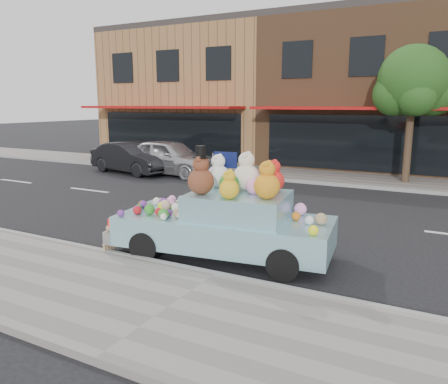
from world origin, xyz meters
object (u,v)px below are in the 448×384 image
Objects in this scene: car_silver at (169,157)px; art_car at (226,219)px; street_tree at (414,87)px; car_dark at (131,158)px.

art_car is (7.07, -8.18, 0.02)m from car_silver.
street_tree is 1.12× the size of art_car.
car_silver reaches higher than car_dark.
car_dark is at bearing 131.30° from art_car.
car_silver is at bearing 123.42° from art_car.
art_car is (8.83, -7.75, 0.10)m from car_dark.
car_silver is (-9.49, -2.26, -2.91)m from street_tree.
art_car is at bearing -119.63° from car_dark.
car_silver is 10.82m from art_car.
car_dark is 11.75m from art_car.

